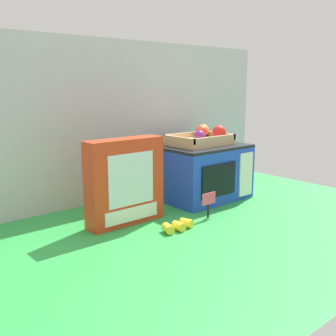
# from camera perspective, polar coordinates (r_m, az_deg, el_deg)

# --- Properties ---
(ground_plane) EXTENTS (1.70, 1.70, 0.00)m
(ground_plane) POSITION_cam_1_polar(r_m,az_deg,el_deg) (1.69, 0.02, -5.72)
(ground_plane) COLOR green
(ground_plane) RESTS_ON ground
(display_back_panel) EXTENTS (1.61, 0.03, 0.70)m
(display_back_panel) POSITION_cam_1_polar(r_m,az_deg,el_deg) (1.83, -5.56, 6.77)
(display_back_panel) COLOR #B7BABF
(display_back_panel) RESTS_ON ground
(toy_microwave) EXTENTS (0.39, 0.28, 0.24)m
(toy_microwave) POSITION_cam_1_polar(r_m,az_deg,el_deg) (1.81, 5.04, -0.56)
(toy_microwave) COLOR blue
(toy_microwave) RESTS_ON ground
(food_groups_crate) EXTENTS (0.26, 0.20, 0.08)m
(food_groups_crate) POSITION_cam_1_polar(r_m,az_deg,el_deg) (1.81, 4.87, 4.24)
(food_groups_crate) COLOR tan
(food_groups_crate) RESTS_ON toy_microwave
(cookie_set_box) EXTENTS (0.30, 0.08, 0.32)m
(cookie_set_box) POSITION_cam_1_polar(r_m,az_deg,el_deg) (1.47, -6.12, -1.96)
(cookie_set_box) COLOR red
(cookie_set_box) RESTS_ON ground
(price_sign) EXTENTS (0.07, 0.01, 0.10)m
(price_sign) POSITION_cam_1_polar(r_m,az_deg,el_deg) (1.55, 5.79, -4.74)
(price_sign) COLOR black
(price_sign) RESTS_ON ground
(loose_toy_banana) EXTENTS (0.13, 0.06, 0.03)m
(loose_toy_banana) POSITION_cam_1_polar(r_m,az_deg,el_deg) (1.43, 1.41, -8.23)
(loose_toy_banana) COLOR yellow
(loose_toy_banana) RESTS_ON ground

